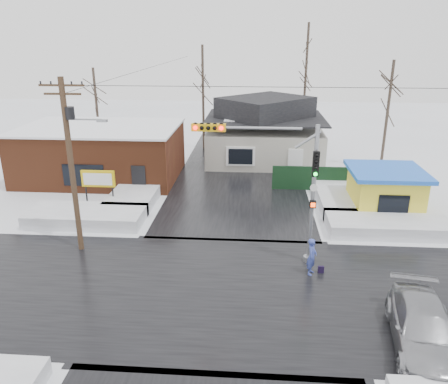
# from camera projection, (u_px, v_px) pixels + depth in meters

# --- Properties ---
(ground) EXTENTS (120.00, 120.00, 0.00)m
(ground) POSITION_uv_depth(u_px,v_px,m) (225.00, 291.00, 19.61)
(ground) COLOR white
(ground) RESTS_ON ground
(road_ns) EXTENTS (10.00, 120.00, 0.02)m
(road_ns) POSITION_uv_depth(u_px,v_px,m) (225.00, 290.00, 19.60)
(road_ns) COLOR black
(road_ns) RESTS_ON ground
(road_ew) EXTENTS (120.00, 10.00, 0.02)m
(road_ew) POSITION_uv_depth(u_px,v_px,m) (225.00, 290.00, 19.60)
(road_ew) COLOR black
(road_ew) RESTS_ON ground
(snowbank_nw) EXTENTS (7.00, 3.00, 0.80)m
(snowbank_nw) POSITION_uv_depth(u_px,v_px,m) (87.00, 216.00, 26.65)
(snowbank_nw) COLOR white
(snowbank_nw) RESTS_ON ground
(snowbank_ne) EXTENTS (7.00, 3.00, 0.80)m
(snowbank_ne) POSITION_uv_depth(u_px,v_px,m) (388.00, 225.00, 25.42)
(snowbank_ne) COLOR white
(snowbank_ne) RESTS_ON ground
(snowbank_nside_w) EXTENTS (3.00, 8.00, 0.80)m
(snowbank_nside_w) POSITION_uv_depth(u_px,v_px,m) (140.00, 190.00, 31.21)
(snowbank_nside_w) COLOR white
(snowbank_nside_w) RESTS_ON ground
(snowbank_nside_e) EXTENTS (3.00, 8.00, 0.80)m
(snowbank_nside_e) POSITION_uv_depth(u_px,v_px,m) (338.00, 195.00, 30.25)
(snowbank_nside_e) COLOR white
(snowbank_nside_e) RESTS_ON ground
(traffic_signal) EXTENTS (6.05, 0.68, 7.00)m
(traffic_signal) POSITION_uv_depth(u_px,v_px,m) (281.00, 176.00, 20.68)
(traffic_signal) COLOR gray
(traffic_signal) RESTS_ON ground
(utility_pole) EXTENTS (3.15, 0.44, 9.00)m
(utility_pole) POSITION_uv_depth(u_px,v_px,m) (72.00, 157.00, 21.70)
(utility_pole) COLOR #382619
(utility_pole) RESTS_ON ground
(brick_building) EXTENTS (12.20, 8.20, 4.12)m
(brick_building) POSITION_uv_depth(u_px,v_px,m) (102.00, 152.00, 34.66)
(brick_building) COLOR brown
(brick_building) RESTS_ON ground
(marquee_sign) EXTENTS (2.20, 0.21, 2.55)m
(marquee_sign) POSITION_uv_depth(u_px,v_px,m) (98.00, 180.00, 28.48)
(marquee_sign) COLOR black
(marquee_sign) RESTS_ON ground
(house) EXTENTS (10.40, 8.40, 5.76)m
(house) POSITION_uv_depth(u_px,v_px,m) (265.00, 132.00, 39.22)
(house) COLOR #B3AFA2
(house) RESTS_ON ground
(kiosk) EXTENTS (4.60, 4.60, 2.88)m
(kiosk) POSITION_uv_depth(u_px,v_px,m) (385.00, 191.00, 27.84)
(kiosk) COLOR yellow
(kiosk) RESTS_ON ground
(fence) EXTENTS (8.00, 0.12, 1.80)m
(fence) POSITION_uv_depth(u_px,v_px,m) (327.00, 179.00, 31.99)
(fence) COLOR black
(fence) RESTS_ON ground
(tree_far_left) EXTENTS (3.00, 3.00, 10.00)m
(tree_far_left) POSITION_uv_depth(u_px,v_px,m) (203.00, 67.00, 41.58)
(tree_far_left) COLOR #332821
(tree_far_left) RESTS_ON ground
(tree_far_mid) EXTENTS (3.00, 3.00, 12.00)m
(tree_far_mid) POSITION_uv_depth(u_px,v_px,m) (307.00, 49.00, 42.24)
(tree_far_mid) COLOR #332821
(tree_far_mid) RESTS_ON ground
(tree_far_right) EXTENTS (3.00, 3.00, 9.00)m
(tree_far_right) POSITION_uv_depth(u_px,v_px,m) (391.00, 83.00, 35.13)
(tree_far_right) COLOR #332821
(tree_far_right) RESTS_ON ground
(tree_far_west) EXTENTS (3.00, 3.00, 8.00)m
(tree_far_west) POSITION_uv_depth(u_px,v_px,m) (95.00, 86.00, 40.93)
(tree_far_west) COLOR #332821
(tree_far_west) RESTS_ON ground
(pedestrian) EXTENTS (0.64, 0.78, 1.83)m
(pedestrian) POSITION_uv_depth(u_px,v_px,m) (312.00, 257.00, 20.69)
(pedestrian) COLOR #3A4AA4
(pedestrian) RESTS_ON ground
(car) EXTENTS (2.98, 5.65, 1.56)m
(car) POSITION_uv_depth(u_px,v_px,m) (423.00, 329.00, 15.82)
(car) COLOR #9E9FA5
(car) RESTS_ON ground
(shopping_bag) EXTENTS (0.29, 0.14, 0.35)m
(shopping_bag) POSITION_uv_depth(u_px,v_px,m) (321.00, 270.00, 21.00)
(shopping_bag) COLOR black
(shopping_bag) RESTS_ON ground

